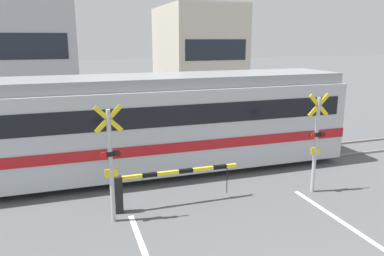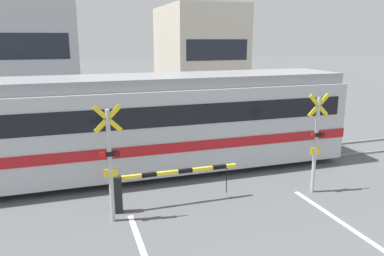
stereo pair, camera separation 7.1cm
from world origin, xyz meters
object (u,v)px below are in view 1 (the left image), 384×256
object	(u,v)px
commuter_train	(96,125)
crossing_barrier_near	(151,183)
crossing_barrier_far	(206,126)
crossing_signal_left	(111,159)
pedestrian	(167,116)
crossing_signal_right	(316,139)

from	to	relation	value
commuter_train	crossing_barrier_near	distance (m)	3.24
commuter_train	crossing_barrier_far	bearing A→B (deg)	31.03
commuter_train	crossing_barrier_near	xyz separation A→B (m)	(1.18, -2.84, -1.04)
crossing_signal_left	pedestrian	distance (m)	8.48
crossing_barrier_far	crossing_signal_left	xyz separation A→B (m)	(-4.80, -6.22, 0.91)
crossing_barrier_near	crossing_barrier_far	size ratio (longest dim) A/B	1.00
commuter_train	pedestrian	bearing A→B (deg)	51.58
crossing_barrier_far	crossing_signal_left	distance (m)	7.91
commuter_train	crossing_signal_left	xyz separation A→B (m)	(0.10, -3.28, -0.13)
crossing_barrier_far	crossing_barrier_near	bearing A→B (deg)	-122.76
crossing_barrier_far	commuter_train	bearing A→B (deg)	-148.97
crossing_signal_left	crossing_signal_right	world-z (taller)	same
crossing_signal_left	crossing_signal_right	xyz separation A→B (m)	(5.88, 0.00, 0.00)
commuter_train	crossing_barrier_far	size ratio (longest dim) A/B	4.97
commuter_train	crossing_barrier_far	xyz separation A→B (m)	(4.90, 2.95, -1.04)
crossing_signal_left	crossing_signal_right	distance (m)	5.88
commuter_train	crossing_barrier_far	world-z (taller)	commuter_train
crossing_signal_left	crossing_signal_right	bearing A→B (deg)	0.00
crossing_barrier_near	pedestrian	size ratio (longest dim) A/B	2.02
crossing_barrier_near	crossing_barrier_far	distance (m)	6.88
crossing_barrier_near	crossing_signal_left	bearing A→B (deg)	-157.73
pedestrian	commuter_train	bearing A→B (deg)	-128.42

